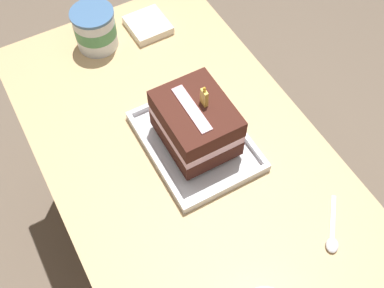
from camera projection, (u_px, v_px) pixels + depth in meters
The scene contains 7 objects.
ground_plane at pixel (190, 261), 1.74m from camera, with size 8.00×8.00×0.00m, color #6B5B4C.
dining_table at pixel (189, 182), 1.22m from camera, with size 1.15×0.64×0.73m.
foil_tray at pixel (196, 142), 1.14m from camera, with size 0.30×0.23×0.02m.
birthday_cake at pixel (196, 123), 1.08m from camera, with size 0.19×0.15×0.18m.
ice_cream_tub at pixel (95, 29), 1.28m from camera, with size 0.12×0.12×0.12m.
serving_spoon_near_tray at pixel (332, 239), 1.01m from camera, with size 0.12×0.10×0.01m.
napkin_pile at pixel (148, 25), 1.35m from camera, with size 0.12×0.11×0.02m.
Camera 1 is at (0.51, -0.28, 1.69)m, focal length 44.05 mm.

